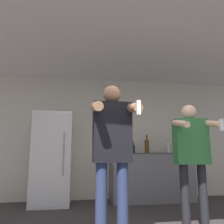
{
  "coord_description": "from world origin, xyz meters",
  "views": [
    {
      "loc": [
        -0.61,
        -1.61,
        0.99
      ],
      "look_at": [
        -0.26,
        0.74,
        1.4
      ],
      "focal_mm": 35.0,
      "sensor_mm": 36.0,
      "label": 1
    }
  ],
  "objects_px": {
    "bottle_brown_liquor": "(168,148)",
    "bottle_green_wine": "(178,146)",
    "refrigerator": "(53,158)",
    "bottle_tall_gin": "(147,146)",
    "person_woman_foreground": "(112,146)",
    "bottle_short_whiskey": "(133,149)",
    "person_man_side": "(192,150)"
  },
  "relations": [
    {
      "from": "bottle_short_whiskey",
      "to": "person_man_side",
      "type": "xyz_separation_m",
      "value": [
        0.42,
        -1.55,
        -0.03
      ]
    },
    {
      "from": "bottle_short_whiskey",
      "to": "person_man_side",
      "type": "relative_size",
      "value": 0.15
    },
    {
      "from": "refrigerator",
      "to": "person_woman_foreground",
      "type": "bearing_deg",
      "value": -67.22
    },
    {
      "from": "bottle_tall_gin",
      "to": "refrigerator",
      "type": "bearing_deg",
      "value": 179.57
    },
    {
      "from": "bottle_short_whiskey",
      "to": "person_woman_foreground",
      "type": "relative_size",
      "value": 0.14
    },
    {
      "from": "bottle_short_whiskey",
      "to": "person_woman_foreground",
      "type": "bearing_deg",
      "value": -109.98
    },
    {
      "from": "bottle_green_wine",
      "to": "person_woman_foreground",
      "type": "height_order",
      "value": "person_woman_foreground"
    },
    {
      "from": "bottle_brown_liquor",
      "to": "person_woman_foreground",
      "type": "relative_size",
      "value": 0.16
    },
    {
      "from": "bottle_tall_gin",
      "to": "person_woman_foreground",
      "type": "bearing_deg",
      "value": -116.94
    },
    {
      "from": "bottle_tall_gin",
      "to": "person_man_side",
      "type": "height_order",
      "value": "person_man_side"
    },
    {
      "from": "refrigerator",
      "to": "bottle_short_whiskey",
      "type": "xyz_separation_m",
      "value": [
        1.57,
        -0.01,
        0.18
      ]
    },
    {
      "from": "refrigerator",
      "to": "person_man_side",
      "type": "distance_m",
      "value": 2.53
    },
    {
      "from": "bottle_short_whiskey",
      "to": "person_man_side",
      "type": "height_order",
      "value": "person_man_side"
    },
    {
      "from": "person_woman_foreground",
      "to": "person_man_side",
      "type": "bearing_deg",
      "value": 21.08
    },
    {
      "from": "bottle_brown_liquor",
      "to": "bottle_green_wine",
      "type": "height_order",
      "value": "bottle_green_wine"
    },
    {
      "from": "refrigerator",
      "to": "bottle_brown_liquor",
      "type": "relative_size",
      "value": 6.21
    },
    {
      "from": "bottle_tall_gin",
      "to": "person_woman_foreground",
      "type": "relative_size",
      "value": 0.22
    },
    {
      "from": "bottle_tall_gin",
      "to": "bottle_green_wine",
      "type": "height_order",
      "value": "bottle_tall_gin"
    },
    {
      "from": "bottle_brown_liquor",
      "to": "bottle_green_wine",
      "type": "xyz_separation_m",
      "value": [
        0.23,
        0.0,
        0.04
      ]
    },
    {
      "from": "bottle_short_whiskey",
      "to": "person_woman_foreground",
      "type": "xyz_separation_m",
      "value": [
        -0.72,
        -1.99,
        0.01
      ]
    },
    {
      "from": "refrigerator",
      "to": "bottle_tall_gin",
      "type": "distance_m",
      "value": 1.87
    },
    {
      "from": "bottle_tall_gin",
      "to": "bottle_green_wine",
      "type": "distance_m",
      "value": 0.68
    },
    {
      "from": "person_woman_foreground",
      "to": "person_man_side",
      "type": "relative_size",
      "value": 1.06
    },
    {
      "from": "bottle_short_whiskey",
      "to": "bottle_brown_liquor",
      "type": "xyz_separation_m",
      "value": [
        0.74,
        0.0,
        0.01
      ]
    },
    {
      "from": "bottle_tall_gin",
      "to": "bottle_green_wine",
      "type": "xyz_separation_m",
      "value": [
        0.68,
        -0.0,
        -0.01
      ]
    },
    {
      "from": "bottle_short_whiskey",
      "to": "bottle_tall_gin",
      "type": "bearing_deg",
      "value": 0.0
    },
    {
      "from": "refrigerator",
      "to": "person_man_side",
      "type": "bearing_deg",
      "value": -38.26
    },
    {
      "from": "bottle_brown_liquor",
      "to": "bottle_green_wine",
      "type": "relative_size",
      "value": 0.81
    },
    {
      "from": "refrigerator",
      "to": "bottle_tall_gin",
      "type": "relative_size",
      "value": 4.57
    },
    {
      "from": "person_man_side",
      "to": "bottle_short_whiskey",
      "type": "bearing_deg",
      "value": 105.1
    },
    {
      "from": "bottle_tall_gin",
      "to": "person_woman_foreground",
      "type": "xyz_separation_m",
      "value": [
        -1.01,
        -1.99,
        -0.05
      ]
    },
    {
      "from": "bottle_brown_liquor",
      "to": "person_woman_foreground",
      "type": "bearing_deg",
      "value": -126.33
    }
  ]
}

